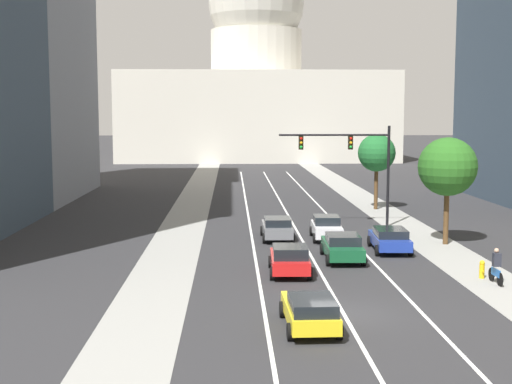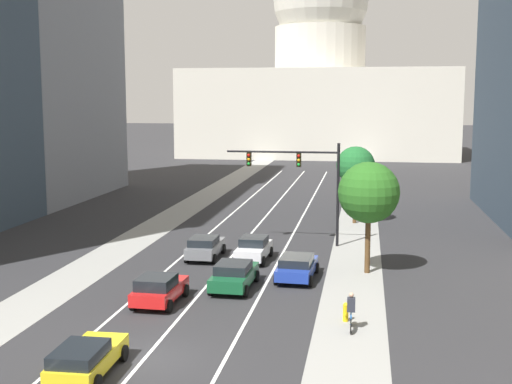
{
  "view_description": "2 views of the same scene",
  "coord_description": "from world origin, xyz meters",
  "px_view_note": "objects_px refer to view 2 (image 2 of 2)",
  "views": [
    {
      "loc": [
        -4.52,
        -27.45,
        8.04
      ],
      "look_at": [
        -2.98,
        16.08,
        3.19
      ],
      "focal_mm": 49.09,
      "sensor_mm": 36.0,
      "label": 1
    },
    {
      "loc": [
        8.53,
        -24.73,
        10.34
      ],
      "look_at": [
        0.72,
        23.19,
        3.53
      ],
      "focal_mm": 47.4,
      "sensor_mm": 36.0,
      "label": 2
    }
  ],
  "objects_px": {
    "fire_hydrant": "(346,312)",
    "cyclist": "(351,312)",
    "car_green": "(234,275)",
    "car_white": "(254,248)",
    "street_tree_mid_right": "(369,193)",
    "car_red": "(159,289)",
    "car_yellow": "(86,358)",
    "car_blue": "(297,266)",
    "car_gray": "(205,247)",
    "street_tree_far_right": "(356,166)",
    "capitol_building": "(319,87)",
    "traffic_signal_mast": "(304,173)"
  },
  "relations": [
    {
      "from": "car_yellow",
      "to": "street_tree_mid_right",
      "type": "bearing_deg",
      "value": -32.74
    },
    {
      "from": "fire_hydrant",
      "to": "cyclist",
      "type": "height_order",
      "value": "cyclist"
    },
    {
      "from": "car_yellow",
      "to": "traffic_signal_mast",
      "type": "xyz_separation_m",
      "value": [
        5.88,
        24.0,
        4.37
      ]
    },
    {
      "from": "car_blue",
      "to": "car_red",
      "type": "bearing_deg",
      "value": 134.97
    },
    {
      "from": "traffic_signal_mast",
      "to": "cyclist",
      "type": "relative_size",
      "value": 4.62
    },
    {
      "from": "car_blue",
      "to": "cyclist",
      "type": "height_order",
      "value": "cyclist"
    },
    {
      "from": "car_red",
      "to": "street_tree_far_right",
      "type": "relative_size",
      "value": 0.64
    },
    {
      "from": "car_green",
      "to": "car_gray",
      "type": "relative_size",
      "value": 1.08
    },
    {
      "from": "street_tree_mid_right",
      "to": "car_red",
      "type": "bearing_deg",
      "value": -142.75
    },
    {
      "from": "car_white",
      "to": "traffic_signal_mast",
      "type": "distance_m",
      "value": 7.19
    },
    {
      "from": "car_white",
      "to": "street_tree_mid_right",
      "type": "distance_m",
      "value": 8.44
    },
    {
      "from": "car_green",
      "to": "car_red",
      "type": "relative_size",
      "value": 1.12
    },
    {
      "from": "car_green",
      "to": "car_white",
      "type": "relative_size",
      "value": 1.12
    },
    {
      "from": "capitol_building",
      "to": "street_tree_mid_right",
      "type": "bearing_deg",
      "value": -84.05
    },
    {
      "from": "capitol_building",
      "to": "car_yellow",
      "type": "relative_size",
      "value": 10.96
    },
    {
      "from": "car_green",
      "to": "car_red",
      "type": "xyz_separation_m",
      "value": [
        -3.2,
        -3.34,
        0.01
      ]
    },
    {
      "from": "capitol_building",
      "to": "car_red",
      "type": "bearing_deg",
      "value": -91.0
    },
    {
      "from": "car_white",
      "to": "car_gray",
      "type": "relative_size",
      "value": 0.97
    },
    {
      "from": "car_green",
      "to": "street_tree_far_right",
      "type": "height_order",
      "value": "street_tree_far_right"
    },
    {
      "from": "car_gray",
      "to": "traffic_signal_mast",
      "type": "height_order",
      "value": "traffic_signal_mast"
    },
    {
      "from": "traffic_signal_mast",
      "to": "fire_hydrant",
      "type": "relative_size",
      "value": 8.72
    },
    {
      "from": "car_yellow",
      "to": "cyclist",
      "type": "relative_size",
      "value": 2.5
    },
    {
      "from": "car_blue",
      "to": "cyclist",
      "type": "xyz_separation_m",
      "value": [
        3.26,
        -8.11,
        0.1
      ]
    },
    {
      "from": "cyclist",
      "to": "car_blue",
      "type": "bearing_deg",
      "value": 20.81
    },
    {
      "from": "car_green",
      "to": "cyclist",
      "type": "xyz_separation_m",
      "value": [
        6.45,
        -5.67,
        0.08
      ]
    },
    {
      "from": "car_blue",
      "to": "car_gray",
      "type": "distance_m",
      "value": 7.57
    },
    {
      "from": "car_green",
      "to": "traffic_signal_mast",
      "type": "height_order",
      "value": "traffic_signal_mast"
    },
    {
      "from": "car_yellow",
      "to": "traffic_signal_mast",
      "type": "height_order",
      "value": "traffic_signal_mast"
    },
    {
      "from": "car_red",
      "to": "traffic_signal_mast",
      "type": "relative_size",
      "value": 0.52
    },
    {
      "from": "car_gray",
      "to": "car_green",
      "type": "bearing_deg",
      "value": -154.14
    },
    {
      "from": "car_white",
      "to": "street_tree_mid_right",
      "type": "relative_size",
      "value": 0.62
    },
    {
      "from": "car_yellow",
      "to": "street_tree_mid_right",
      "type": "height_order",
      "value": "street_tree_mid_right"
    },
    {
      "from": "car_gray",
      "to": "street_tree_far_right",
      "type": "bearing_deg",
      "value": -33.64
    },
    {
      "from": "car_green",
      "to": "car_white",
      "type": "bearing_deg",
      "value": 1.48
    },
    {
      "from": "car_green",
      "to": "street_tree_far_right",
      "type": "distance_m",
      "value": 21.95
    },
    {
      "from": "car_green",
      "to": "cyclist",
      "type": "bearing_deg",
      "value": -129.84
    },
    {
      "from": "car_green",
      "to": "car_white",
      "type": "xyz_separation_m",
      "value": [
        0.0,
        6.48,
        0.02
      ]
    },
    {
      "from": "car_yellow",
      "to": "fire_hydrant",
      "type": "relative_size",
      "value": 4.73
    },
    {
      "from": "fire_hydrant",
      "to": "street_tree_far_right",
      "type": "relative_size",
      "value": 0.14
    },
    {
      "from": "car_blue",
      "to": "car_yellow",
      "type": "bearing_deg",
      "value": 159.61
    },
    {
      "from": "car_white",
      "to": "street_tree_far_right",
      "type": "height_order",
      "value": "street_tree_far_right"
    },
    {
      "from": "car_red",
      "to": "cyclist",
      "type": "bearing_deg",
      "value": -101.93
    },
    {
      "from": "car_yellow",
      "to": "capitol_building",
      "type": "bearing_deg",
      "value": -2.24
    },
    {
      "from": "street_tree_far_right",
      "to": "fire_hydrant",
      "type": "bearing_deg",
      "value": -89.91
    },
    {
      "from": "car_yellow",
      "to": "traffic_signal_mast",
      "type": "bearing_deg",
      "value": -15.1
    },
    {
      "from": "car_white",
      "to": "car_yellow",
      "type": "distance_m",
      "value": 19.18
    },
    {
      "from": "car_yellow",
      "to": "cyclist",
      "type": "xyz_separation_m",
      "value": [
        9.64,
        6.76,
        0.12
      ]
    },
    {
      "from": "street_tree_far_right",
      "to": "car_green",
      "type": "bearing_deg",
      "value": -106.54
    },
    {
      "from": "car_white",
      "to": "street_tree_far_right",
      "type": "relative_size",
      "value": 0.64
    },
    {
      "from": "car_green",
      "to": "car_gray",
      "type": "height_order",
      "value": "car_green"
    }
  ]
}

